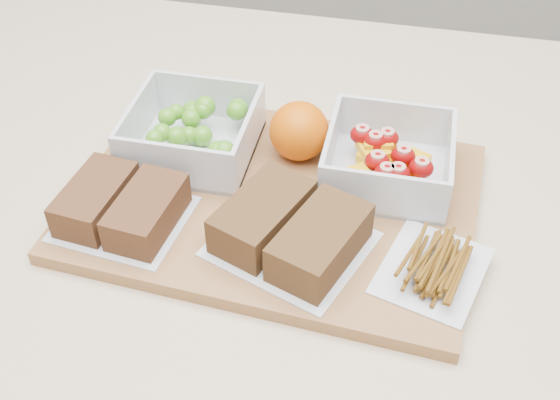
{
  "coord_description": "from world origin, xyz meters",
  "views": [
    {
      "loc": [
        0.12,
        -0.52,
        1.42
      ],
      "look_at": [
        0.0,
        0.0,
        0.93
      ],
      "focal_mm": 45.0,
      "sensor_mm": 36.0,
      "label": 1
    }
  ],
  "objects_px": {
    "fruit_container": "(387,162)",
    "sandwich_bag_center": "(291,230)",
    "cutting_board": "(276,201)",
    "orange": "(299,131)",
    "pretzel_bag": "(434,263)",
    "sandwich_bag_left": "(121,206)",
    "grape_container": "(196,132)"
  },
  "relations": [
    {
      "from": "sandwich_bag_center",
      "to": "pretzel_bag",
      "type": "height_order",
      "value": "sandwich_bag_center"
    },
    {
      "from": "sandwich_bag_center",
      "to": "cutting_board",
      "type": "bearing_deg",
      "value": 114.29
    },
    {
      "from": "fruit_container",
      "to": "orange",
      "type": "xyz_separation_m",
      "value": [
        -0.1,
        0.02,
        0.01
      ]
    },
    {
      "from": "orange",
      "to": "sandwich_bag_left",
      "type": "height_order",
      "value": "orange"
    },
    {
      "from": "grape_container",
      "to": "fruit_container",
      "type": "distance_m",
      "value": 0.22
    },
    {
      "from": "cutting_board",
      "to": "fruit_container",
      "type": "height_order",
      "value": "fruit_container"
    },
    {
      "from": "orange",
      "to": "sandwich_bag_left",
      "type": "xyz_separation_m",
      "value": [
        -0.16,
        -0.14,
        -0.01
      ]
    },
    {
      "from": "cutting_board",
      "to": "sandwich_bag_center",
      "type": "relative_size",
      "value": 2.36
    },
    {
      "from": "pretzel_bag",
      "to": "fruit_container",
      "type": "bearing_deg",
      "value": 114.21
    },
    {
      "from": "fruit_container",
      "to": "sandwich_bag_center",
      "type": "height_order",
      "value": "fruit_container"
    },
    {
      "from": "cutting_board",
      "to": "pretzel_bag",
      "type": "relative_size",
      "value": 3.18
    },
    {
      "from": "fruit_container",
      "to": "sandwich_bag_center",
      "type": "xyz_separation_m",
      "value": [
        -0.08,
        -0.12,
        -0.0
      ]
    },
    {
      "from": "fruit_container",
      "to": "sandwich_bag_center",
      "type": "relative_size",
      "value": 0.75
    },
    {
      "from": "sandwich_bag_left",
      "to": "grape_container",
      "type": "bearing_deg",
      "value": 73.02
    },
    {
      "from": "fruit_container",
      "to": "pretzel_bag",
      "type": "height_order",
      "value": "fruit_container"
    },
    {
      "from": "cutting_board",
      "to": "orange",
      "type": "relative_size",
      "value": 6.29
    },
    {
      "from": "cutting_board",
      "to": "sandwich_bag_left",
      "type": "height_order",
      "value": "sandwich_bag_left"
    },
    {
      "from": "sandwich_bag_center",
      "to": "pretzel_bag",
      "type": "distance_m",
      "value": 0.14
    },
    {
      "from": "grape_container",
      "to": "sandwich_bag_center",
      "type": "relative_size",
      "value": 0.77
    },
    {
      "from": "fruit_container",
      "to": "cutting_board",
      "type": "bearing_deg",
      "value": -153.4
    },
    {
      "from": "grape_container",
      "to": "fruit_container",
      "type": "bearing_deg",
      "value": -0.81
    },
    {
      "from": "sandwich_bag_center",
      "to": "orange",
      "type": "bearing_deg",
      "value": 98.14
    },
    {
      "from": "grape_container",
      "to": "orange",
      "type": "relative_size",
      "value": 2.05
    },
    {
      "from": "orange",
      "to": "sandwich_bag_left",
      "type": "bearing_deg",
      "value": -137.22
    },
    {
      "from": "grape_container",
      "to": "cutting_board",
      "type": "bearing_deg",
      "value": -29.21
    },
    {
      "from": "cutting_board",
      "to": "grape_container",
      "type": "distance_m",
      "value": 0.13
    },
    {
      "from": "orange",
      "to": "grape_container",
      "type": "bearing_deg",
      "value": -172.43
    },
    {
      "from": "sandwich_bag_center",
      "to": "pretzel_bag",
      "type": "relative_size",
      "value": 1.35
    },
    {
      "from": "cutting_board",
      "to": "grape_container",
      "type": "relative_size",
      "value": 3.07
    },
    {
      "from": "cutting_board",
      "to": "orange",
      "type": "height_order",
      "value": "orange"
    },
    {
      "from": "cutting_board",
      "to": "orange",
      "type": "bearing_deg",
      "value": 86.12
    },
    {
      "from": "orange",
      "to": "sandwich_bag_left",
      "type": "relative_size",
      "value": 0.48
    }
  ]
}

